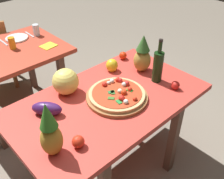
% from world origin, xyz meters
% --- Properties ---
extents(ground_plane, '(10.00, 10.00, 0.00)m').
position_xyz_m(ground_plane, '(0.00, 0.00, 0.00)').
color(ground_plane, gray).
extents(display_table, '(1.39, 0.82, 0.74)m').
position_xyz_m(display_table, '(0.00, 0.00, 0.66)').
color(display_table, brown).
rests_on(display_table, ground_plane).
extents(background_table, '(1.04, 0.79, 0.74)m').
position_xyz_m(background_table, '(-0.21, 1.17, 0.64)').
color(background_table, brown).
rests_on(background_table, ground_plane).
extents(pizza_board, '(0.43, 0.43, 0.02)m').
position_xyz_m(pizza_board, '(0.05, -0.04, 0.76)').
color(pizza_board, '#926036').
rests_on(pizza_board, display_table).
extents(pizza, '(0.39, 0.39, 0.06)m').
position_xyz_m(pizza, '(0.05, -0.04, 0.78)').
color(pizza, tan).
rests_on(pizza, pizza_board).
extents(wine_bottle, '(0.08, 0.08, 0.34)m').
position_xyz_m(wine_bottle, '(0.43, -0.08, 0.87)').
color(wine_bottle, black).
rests_on(wine_bottle, display_table).
extents(pineapple_left, '(0.14, 0.14, 0.31)m').
position_xyz_m(pineapple_left, '(0.46, 0.10, 0.88)').
color(pineapple_left, '#AD873A').
rests_on(pineapple_left, display_table).
extents(pineapple_right, '(0.12, 0.12, 0.35)m').
position_xyz_m(pineapple_right, '(-0.54, -0.15, 0.90)').
color(pineapple_right, '#B3802A').
rests_on(pineapple_right, display_table).
extents(melon, '(0.19, 0.19, 0.19)m').
position_xyz_m(melon, '(-0.17, 0.26, 0.84)').
color(melon, '#EED661').
rests_on(melon, display_table).
extents(bell_pepper, '(0.10, 0.10, 0.11)m').
position_xyz_m(bell_pepper, '(0.28, 0.26, 0.79)').
color(bell_pepper, yellow).
rests_on(bell_pepper, display_table).
extents(eggplant, '(0.20, 0.21, 0.09)m').
position_xyz_m(eggplant, '(-0.40, 0.15, 0.79)').
color(eggplant, '#401B58').
rests_on(eggplant, display_table).
extents(tomato_at_corner, '(0.07, 0.07, 0.07)m').
position_xyz_m(tomato_at_corner, '(0.48, 0.33, 0.78)').
color(tomato_at_corner, red).
rests_on(tomato_at_corner, display_table).
extents(tomato_beside_pepper, '(0.06, 0.06, 0.06)m').
position_xyz_m(tomato_beside_pepper, '(0.44, -0.25, 0.78)').
color(tomato_beside_pepper, red).
rests_on(tomato_beside_pepper, display_table).
extents(tomato_by_bottle, '(0.07, 0.07, 0.07)m').
position_xyz_m(tomato_by_bottle, '(-0.41, -0.21, 0.78)').
color(tomato_by_bottle, red).
rests_on(tomato_by_bottle, display_table).
extents(drinking_glass_juice, '(0.06, 0.06, 0.11)m').
position_xyz_m(drinking_glass_juice, '(-0.14, 1.18, 0.80)').
color(drinking_glass_juice, orange).
rests_on(drinking_glass_juice, background_table).
extents(drinking_glass_water, '(0.06, 0.06, 0.12)m').
position_xyz_m(drinking_glass_water, '(0.18, 1.29, 0.80)').
color(drinking_glass_water, silver).
rests_on(drinking_glass_water, background_table).
extents(dinner_plate, '(0.22, 0.22, 0.02)m').
position_xyz_m(dinner_plate, '(-0.01, 1.35, 0.75)').
color(dinner_plate, white).
rests_on(dinner_plate, background_table).
extents(fork_utensil, '(0.02, 0.18, 0.01)m').
position_xyz_m(fork_utensil, '(-0.15, 1.35, 0.75)').
color(fork_utensil, silver).
rests_on(fork_utensil, background_table).
extents(knife_utensil, '(0.02, 0.18, 0.01)m').
position_xyz_m(knife_utensil, '(0.13, 1.35, 0.75)').
color(knife_utensil, silver).
rests_on(knife_utensil, background_table).
extents(napkin_folded, '(0.16, 0.14, 0.01)m').
position_xyz_m(napkin_folded, '(0.13, 1.00, 0.75)').
color(napkin_folded, yellow).
rests_on(napkin_folded, background_table).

